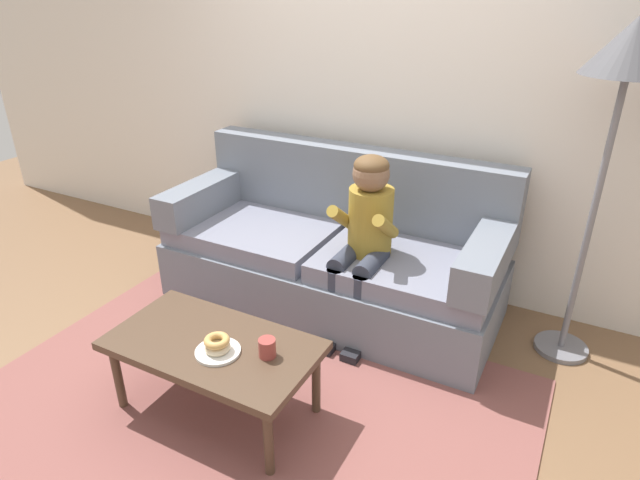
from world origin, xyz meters
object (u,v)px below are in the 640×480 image
object	(u,v)px
person_child	(365,231)
floor_lamp	(627,73)
toy_controller	(178,339)
mug	(267,348)
coffee_table	(213,350)
donut	(218,347)
couch	(334,254)

from	to	relation	value
person_child	floor_lamp	world-z (taller)	floor_lamp
person_child	toy_controller	xyz separation A→B (m)	(-0.90, -0.66, -0.65)
mug	coffee_table	bearing A→B (deg)	-173.07
mug	toy_controller	xyz separation A→B (m)	(-0.85, 0.29, -0.44)
person_child	toy_controller	bearing A→B (deg)	-143.92
mug	toy_controller	bearing A→B (deg)	160.82
floor_lamp	toy_controller	bearing A→B (deg)	-153.65
person_child	donut	bearing A→B (deg)	-104.67
toy_controller	floor_lamp	distance (m)	2.75
donut	floor_lamp	bearing A→B (deg)	44.71
couch	mug	xyz separation A→B (m)	(0.24, -1.16, 0.11)
person_child	toy_controller	world-z (taller)	person_child
person_child	toy_controller	size ratio (longest dim) A/B	4.87
person_child	floor_lamp	bearing A→B (deg)	17.16
donut	mug	bearing A→B (deg)	22.18
donut	toy_controller	bearing A→B (deg)	148.83
coffee_table	donut	size ratio (longest dim) A/B	8.39
donut	person_child	bearing A→B (deg)	75.33
donut	toy_controller	xyz separation A→B (m)	(-0.63, 0.38, -0.42)
coffee_table	donut	distance (m)	0.12
couch	mug	world-z (taller)	couch
person_child	floor_lamp	xyz separation A→B (m)	(1.13, 0.35, 0.91)
donut	mug	world-z (taller)	mug
couch	toy_controller	bearing A→B (deg)	-124.89
floor_lamp	couch	bearing A→B (deg)	-174.51
mug	person_child	bearing A→B (deg)	86.54
person_child	floor_lamp	size ratio (longest dim) A/B	0.60
coffee_table	floor_lamp	distance (m)	2.33
mug	floor_lamp	bearing A→B (deg)	47.59
coffee_table	toy_controller	size ratio (longest dim) A/B	4.45
couch	coffee_table	bearing A→B (deg)	-92.38
coffee_table	toy_controller	bearing A→B (deg)	149.42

